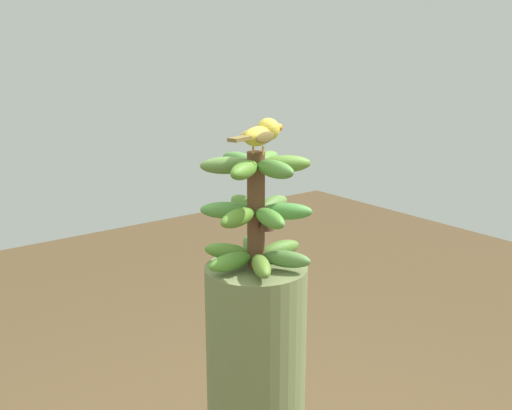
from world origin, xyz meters
TOP-DOWN VIEW (x-y plane):
  - banana_bunch at (0.00, -0.00)m, footprint 0.27×0.27m
  - perched_bird at (-0.00, -0.02)m, footprint 0.18×0.08m

SIDE VIEW (x-z plane):
  - banana_bunch at x=0.00m, z-range 1.13..1.41m
  - perched_bird at x=0.00m, z-range 1.41..1.49m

